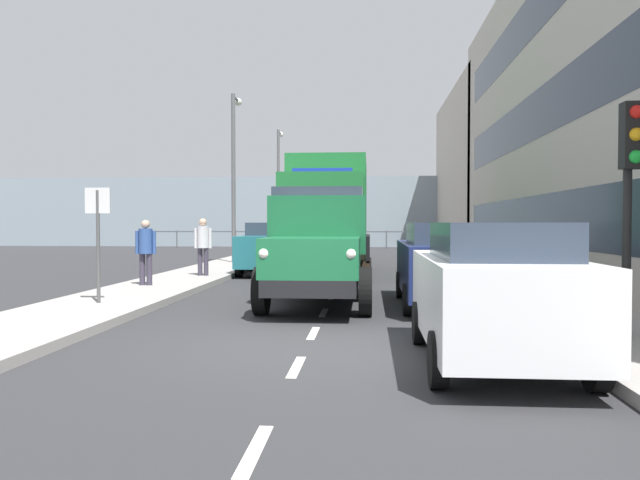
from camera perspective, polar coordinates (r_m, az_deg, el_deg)
ground_plane at (r=20.87m, az=2.12°, el=-3.13°), size 80.00×80.00×0.00m
sidewalk_left at (r=21.16m, az=14.31°, el=-2.91°), size 2.30×41.57×0.15m
sidewalk_right at (r=21.52m, az=-9.86°, el=-2.81°), size 2.30×41.57×0.15m
road_centreline_markings at (r=19.71m, az=1.98°, el=-3.40°), size 0.12×36.77×0.01m
building_far_block at (r=38.47m, az=16.83°, el=5.96°), size 6.83×14.89×9.39m
sea_horizon at (r=44.58m, az=3.39°, el=2.60°), size 80.00×0.80×5.00m
seawall_railing at (r=40.99m, az=3.29°, el=0.47°), size 28.08×0.08×1.20m
truck_vintage_green at (r=12.80m, az=-0.12°, el=-0.82°), size 2.17×5.64×2.43m
lorry_cargo_green at (r=21.06m, az=0.81°, el=2.57°), size 2.58×8.20×3.87m
car_white_kerbside_near at (r=7.84m, az=15.61°, el=-4.51°), size 1.77×3.86×1.72m
car_navy_kerbside_1 at (r=13.02m, az=11.15°, el=-2.06°), size 1.76×4.47×1.72m
car_teal_oppositeside_0 at (r=20.95m, az=-4.37°, el=-0.66°), size 1.87×4.24×1.72m
car_maroon_oppositeside_1 at (r=26.37m, az=-2.54°, el=-0.19°), size 1.90×4.39×1.72m
car_grey_oppositeside_2 at (r=32.49m, az=-1.21°, el=0.15°), size 1.83×4.36×1.72m
pedestrian_near_railing at (r=16.22m, az=-15.63°, el=-0.62°), size 0.53×0.34×1.63m
pedestrian_couple_b at (r=18.79m, az=-10.64°, el=-0.18°), size 0.53×0.34×1.69m
traffic_light_near at (r=9.55m, az=26.51°, el=5.96°), size 0.28×0.41×3.20m
lamp_post_promenade at (r=25.25m, az=-7.83°, el=7.00°), size 0.32×1.14×6.66m
lamp_post_far at (r=36.45m, az=-3.78°, el=5.57°), size 0.32×1.14×6.94m
street_sign at (r=12.92m, az=-19.61°, el=1.35°), size 0.50×0.07×2.25m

